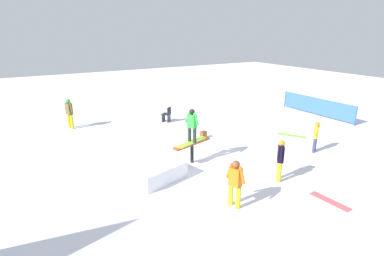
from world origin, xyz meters
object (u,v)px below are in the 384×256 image
object	(u,v)px
rail_feature	(192,146)
backpack_on_snow	(203,135)
bystander_brown	(69,112)
bystander_orange	(235,181)
main_rider_on_rail	(192,126)
loose_snowboard_coral	(330,201)
bystander_yellow	(316,135)
bystander_black	(280,158)
loose_snowboard_lime	(291,136)
folding_chair	(167,115)

from	to	relation	value
rail_feature	backpack_on_snow	bearing A→B (deg)	33.33
bystander_brown	bystander_orange	world-z (taller)	bystander_brown
main_rider_on_rail	loose_snowboard_coral	xyz separation A→B (m)	(2.22, -4.69, -1.51)
main_rider_on_rail	rail_feature	bearing A→B (deg)	0.00
bystander_yellow	loose_snowboard_coral	distance (m)	4.26
main_rider_on_rail	bystander_yellow	bearing A→B (deg)	-37.04
bystander_black	rail_feature	bearing A→B (deg)	-103.70
main_rider_on_rail	loose_snowboard_lime	distance (m)	6.14
backpack_on_snow	bystander_black	bearing A→B (deg)	-108.75
bystander_brown	bystander_yellow	bearing A→B (deg)	22.39
bystander_orange	loose_snowboard_coral	xyz separation A→B (m)	(2.74, -1.30, -0.83)
bystander_orange	loose_snowboard_lime	bearing A→B (deg)	-77.08
rail_feature	bystander_brown	distance (m)	7.93
bystander_black	folding_chair	bearing A→B (deg)	-135.05
main_rider_on_rail	bystander_black	world-z (taller)	main_rider_on_rail
rail_feature	bystander_black	bearing A→B (deg)	-72.16
bystander_black	bystander_orange	world-z (taller)	bystander_black
bystander_black	folding_chair	distance (m)	8.50
bystander_yellow	loose_snowboard_lime	xyz separation A→B (m)	(0.76, 1.96, -0.75)
bystander_black	bystander_yellow	distance (m)	3.50
bystander_black	backpack_on_snow	bearing A→B (deg)	-137.56
bystander_orange	loose_snowboard_lime	size ratio (longest dim) A/B	1.09
backpack_on_snow	rail_feature	bearing A→B (deg)	-149.39
folding_chair	backpack_on_snow	size ratio (longest dim) A/B	2.59
bystander_brown	backpack_on_snow	xyz separation A→B (m)	(5.37, -4.94, -0.74)
main_rider_on_rail	bystander_orange	xyz separation A→B (m)	(-0.51, -3.39, -0.68)
bystander_black	folding_chair	size ratio (longest dim) A/B	1.71
rail_feature	loose_snowboard_lime	bearing A→B (deg)	-13.23
bystander_orange	loose_snowboard_coral	world-z (taller)	bystander_orange
loose_snowboard_lime	backpack_on_snow	world-z (taller)	backpack_on_snow
bystander_orange	backpack_on_snow	distance (m)	6.14
rail_feature	loose_snowboard_coral	distance (m)	5.24
rail_feature	loose_snowboard_lime	world-z (taller)	rail_feature
bystander_black	loose_snowboard_lime	distance (m)	5.18
bystander_brown	backpack_on_snow	bearing A→B (deg)	25.58
main_rider_on_rail	bystander_yellow	size ratio (longest dim) A/B	1.14
rail_feature	bystander_orange	bearing A→B (deg)	-113.99
rail_feature	loose_snowboard_lime	size ratio (longest dim) A/B	1.33
bystander_orange	loose_snowboard_coral	size ratio (longest dim) A/B	1.18
bystander_black	folding_chair	world-z (taller)	bystander_black
bystander_brown	loose_snowboard_lime	bearing A→B (deg)	31.81
bystander_black	bystander_yellow	xyz separation A→B (m)	(3.31, 1.13, -0.08)
bystander_orange	folding_chair	distance (m)	9.27
loose_snowboard_lime	loose_snowboard_coral	bearing A→B (deg)	110.72
loose_snowboard_lime	backpack_on_snow	xyz separation A→B (m)	(-4.02, 1.98, 0.16)
rail_feature	loose_snowboard_coral	xyz separation A→B (m)	(2.22, -4.69, -0.68)
folding_chair	bystander_orange	bearing A→B (deg)	38.51
bystander_brown	rail_feature	bearing A→B (deg)	3.89
rail_feature	bystander_yellow	distance (m)	5.47
bystander_black	loose_snowboard_coral	distance (m)	2.04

